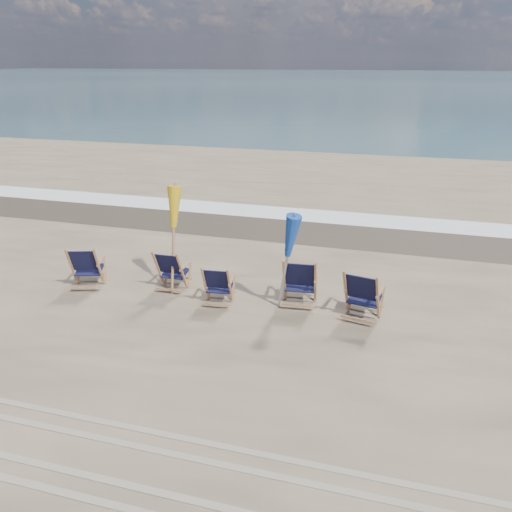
# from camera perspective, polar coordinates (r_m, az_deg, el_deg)

# --- Properties ---
(ocean) EXTENTS (400.00, 400.00, 0.00)m
(ocean) POSITION_cam_1_polar(r_m,az_deg,el_deg) (135.09, 15.41, 18.86)
(ocean) COLOR #3B5A62
(ocean) RESTS_ON ground
(surf_foam) EXTENTS (200.00, 1.40, 0.01)m
(surf_foam) POSITION_cam_1_polar(r_m,az_deg,el_deg) (16.19, 5.86, 4.69)
(surf_foam) COLOR silver
(surf_foam) RESTS_ON ground
(wet_sand_strip) EXTENTS (200.00, 2.60, 0.00)m
(wet_sand_strip) POSITION_cam_1_polar(r_m,az_deg,el_deg) (14.78, 4.83, 3.07)
(wet_sand_strip) COLOR #42362A
(wet_sand_strip) RESTS_ON ground
(tire_tracks) EXTENTS (80.00, 1.30, 0.01)m
(tire_tracks) POSITION_cam_1_polar(r_m,az_deg,el_deg) (6.78, -12.46, -22.57)
(tire_tracks) COLOR gray
(tire_tracks) RESTS_ON ground
(beach_chair_0) EXTENTS (0.86, 0.91, 1.04)m
(beach_chair_0) POSITION_cam_1_polar(r_m,az_deg,el_deg) (11.20, -17.53, -1.25)
(beach_chair_0) COLOR black
(beach_chair_0) RESTS_ON ground
(beach_chair_1) EXTENTS (0.63, 0.70, 0.98)m
(beach_chair_1) POSITION_cam_1_polar(r_m,az_deg,el_deg) (10.64, -8.50, -1.84)
(beach_chair_1) COLOR black
(beach_chair_1) RESTS_ON ground
(beach_chair_2) EXTENTS (0.65, 0.72, 0.91)m
(beach_chair_2) POSITION_cam_1_polar(r_m,az_deg,el_deg) (9.95, -3.03, -3.52)
(beach_chair_2) COLOR black
(beach_chair_2) RESTS_ON ground
(beach_chair_3) EXTENTS (0.78, 0.86, 1.10)m
(beach_chair_3) POSITION_cam_1_polar(r_m,az_deg,el_deg) (9.90, 6.78, -3.18)
(beach_chair_3) COLOR black
(beach_chair_3) RESTS_ON ground
(beach_chair_4) EXTENTS (0.84, 0.90, 1.09)m
(beach_chair_4) POSITION_cam_1_polar(r_m,az_deg,el_deg) (9.51, 13.71, -4.83)
(beach_chair_4) COLOR black
(beach_chair_4) RESTS_ON ground
(umbrella_yellow) EXTENTS (0.30, 0.30, 2.27)m
(umbrella_yellow) POSITION_cam_1_polar(r_m,az_deg,el_deg) (10.36, -9.67, 4.80)
(umbrella_yellow) COLOR #A17048
(umbrella_yellow) RESTS_ON ground
(umbrella_blue) EXTENTS (0.30, 0.30, 2.04)m
(umbrella_blue) POSITION_cam_1_polar(r_m,az_deg,el_deg) (9.44, 3.47, 2.05)
(umbrella_blue) COLOR #A5A5AD
(umbrella_blue) RESTS_ON ground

